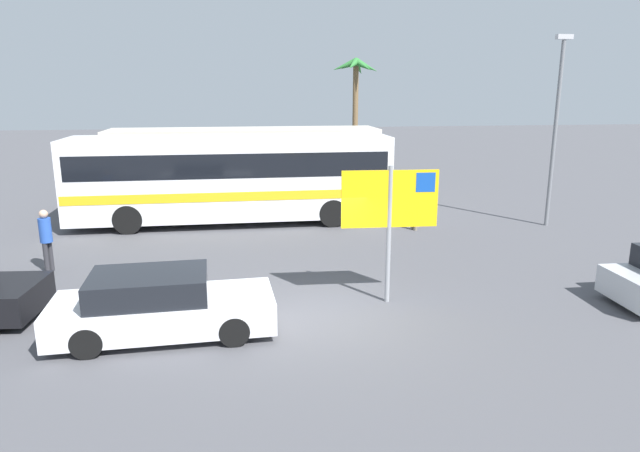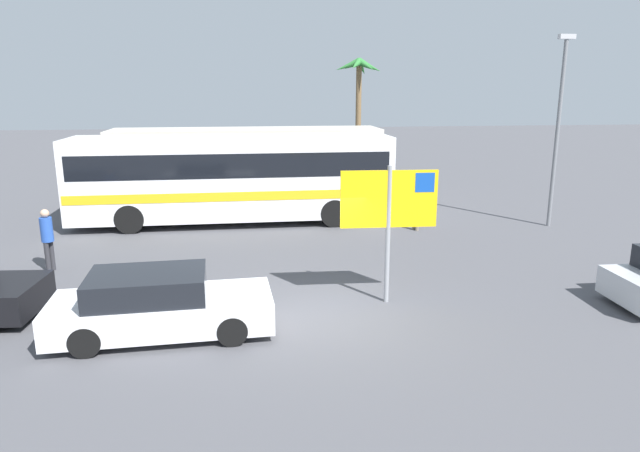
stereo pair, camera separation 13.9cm
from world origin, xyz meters
name	(u,v)px [view 2 (the right image)]	position (x,y,z in m)	size (l,w,h in m)	color
ground	(314,315)	(0.00, 0.00, 0.00)	(120.00, 120.00, 0.00)	#4C4C51
bus_front_coach	(233,175)	(-1.82, 9.15, 1.78)	(11.46, 2.66, 3.17)	white
bus_rear_coach	(248,161)	(-1.26, 13.12, 1.78)	(11.46, 2.66, 3.17)	silver
ferry_sign	(391,204)	(1.83, 0.55, 2.33)	(2.20, 0.17, 3.20)	gray
car_white	(159,305)	(-3.21, -0.60, 0.64)	(4.44, 1.90, 1.32)	silver
pedestrian_by_bus	(416,202)	(4.50, 7.08, 1.00)	(0.32, 0.32, 1.69)	#706656
pedestrian_near_sign	(47,235)	(-6.75, 4.02, 1.02)	(0.32, 0.32, 1.72)	#2D2D33
lamp_post_left_side	(558,124)	(9.48, 7.05, 3.64)	(0.56, 0.20, 6.63)	slate
palm_tree_seaside	(359,81)	(5.24, 21.09, 5.24)	(2.81, 2.71, 6.53)	brown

